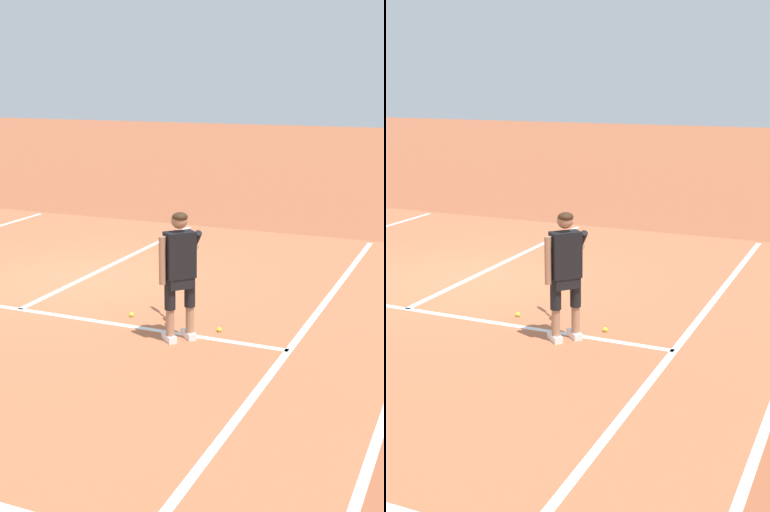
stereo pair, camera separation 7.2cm
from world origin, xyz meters
The scene contains 8 objects.
ground_plane centered at (0.00, 0.00, 0.00)m, with size 80.00×80.00×0.00m, color #9E5133.
court_inner_surface centered at (0.00, -0.69, 0.00)m, with size 10.98×10.92×0.00m, color #B2603D.
line_service centered at (0.00, -1.83, 0.00)m, with size 8.23×0.10×0.01m, color white.
line_centre_service centered at (0.00, 1.37, 0.00)m, with size 0.10×6.40×0.01m, color white.
line_singles_right centered at (4.12, -0.69, 0.00)m, with size 0.10×10.52×0.01m, color white.
tennis_player centered at (2.69, -2.01, 0.99)m, with size 0.77×1.14×1.71m.
tennis_ball_near_feet centered at (3.07, -1.54, 0.03)m, with size 0.07×0.07×0.07m, color #CCE02D.
tennis_ball_by_baseline centered at (1.68, -1.46, 0.03)m, with size 0.07×0.07×0.07m, color #CCE02D.
Camera 2 is at (6.27, -9.82, 3.35)m, focal length 48.74 mm.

